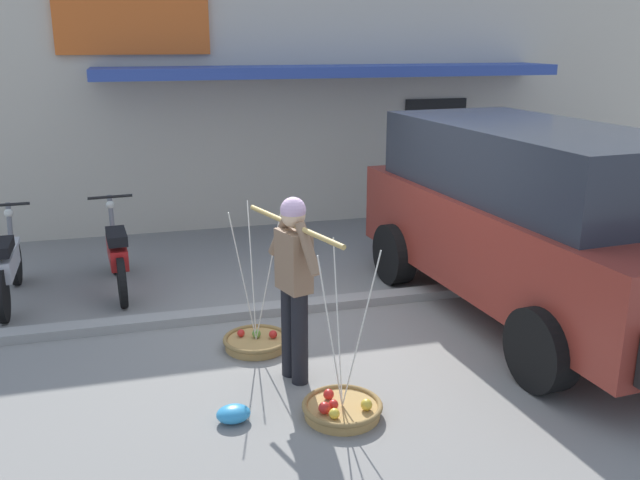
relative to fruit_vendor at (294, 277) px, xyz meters
The scene contains 10 objects.
ground_plane 1.39m from the fruit_vendor, 60.95° to the left, with size 90.00×90.00×0.00m, color gray.
sidewalk_curb 1.88m from the fruit_vendor, 72.97° to the left, with size 20.00×0.24×0.10m, color gray.
fruit_vendor is the anchor object (origin of this frame).
fruit_basket_left_side 1.18m from the fruit_vendor, 73.22° to the right, with size 0.67×0.67×1.45m.
fruit_basket_right_side 1.18m from the fruit_vendor, 107.03° to the left, with size 0.67×0.67×1.45m.
motorcycle_nearest_shop 3.91m from the fruit_vendor, 135.87° to the left, with size 0.54×1.82×1.09m.
motorcycle_second_in_row 3.25m from the fruit_vendor, 119.02° to the left, with size 0.54×1.82×1.09m.
parked_truck 2.97m from the fruit_vendor, 15.86° to the left, with size 2.44×4.93×2.10m.
storefront_building 8.08m from the fruit_vendor, 77.12° to the left, with size 13.00×6.00×4.20m.
plastic_litter_bag 1.26m from the fruit_vendor, 138.09° to the right, with size 0.28×0.22×0.14m, color #3393D1.
Camera 1 is at (-1.75, -6.33, 2.98)m, focal length 38.27 mm.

